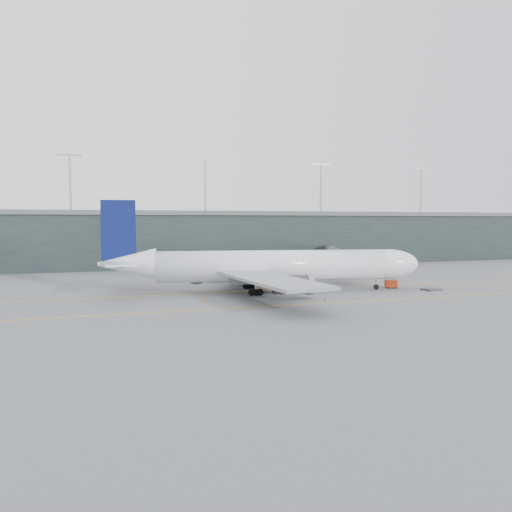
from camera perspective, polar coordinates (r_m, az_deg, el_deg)
name	(u,v)px	position (r m, az deg, el deg)	size (l,w,h in m)	color
ground	(234,289)	(92.21, -2.56, -3.75)	(320.00, 320.00, 0.00)	#5C5C61
taxiline_a	(240,291)	(88.40, -1.87, -4.07)	(160.00, 0.25, 0.02)	gold
taxiline_b	(270,306)	(73.32, 1.58, -5.75)	(160.00, 0.25, 0.02)	gold
taxiline_lead_main	(232,276)	(112.67, -2.78, -2.33)	(0.25, 60.00, 0.02)	gold
terminal	(182,238)	(148.20, -8.48, 2.10)	(240.00, 36.00, 29.00)	black
main_aircraft	(270,266)	(87.61, 1.61, -1.20)	(56.82, 52.79, 15.97)	white
jet_bridge	(323,255)	(120.40, 7.71, 0.10)	(17.28, 44.14, 5.74)	#292A2E
gse_cart	(391,284)	(96.19, 15.17, -3.07)	(2.49, 2.03, 1.46)	#A0290B
baggage_dolly	(431,289)	(95.35, 19.36, -3.60)	(3.01, 2.40, 0.30)	#36353A
uld_a	(196,279)	(100.41, -6.85, -2.61)	(2.36, 2.14, 1.76)	#39383E
uld_b	(214,278)	(102.59, -4.87, -2.47)	(2.28, 2.07, 1.69)	#39383E
uld_c	(219,277)	(102.80, -4.29, -2.45)	(2.21, 1.95, 1.70)	#39383E
cone_nose	(424,284)	(101.92, 18.68, -3.03)	(0.42, 0.42, 0.66)	#D3560B
cone_wing_stbd	(325,299)	(78.93, 7.94, -4.87)	(0.39, 0.39, 0.62)	red
cone_wing_port	(267,278)	(106.32, 1.24, -2.52)	(0.44, 0.44, 0.70)	#CA520B
cone_tail	(203,299)	(78.35, -6.12, -4.89)	(0.43, 0.43, 0.69)	#D65A0B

